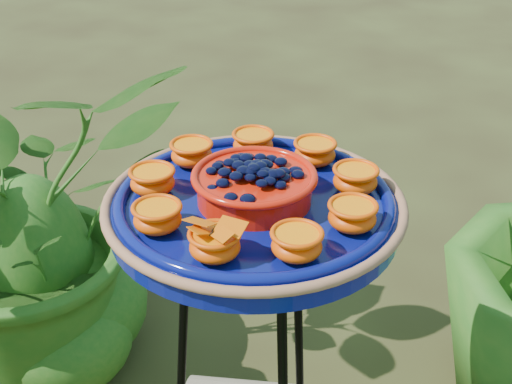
# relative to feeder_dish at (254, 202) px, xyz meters

# --- Properties ---
(feeder_dish) EXTENTS (0.52, 0.52, 0.09)m
(feeder_dish) POSITION_rel_feeder_dish_xyz_m (0.00, 0.00, 0.00)
(feeder_dish) COLOR #080F5E
(feeder_dish) RESTS_ON tripod_stand
(shrub_back_left) EXTENTS (0.97, 0.99, 0.83)m
(shrub_back_left) POSITION_rel_feeder_dish_xyz_m (-0.70, 0.42, -0.41)
(shrub_back_left) COLOR #205416
(shrub_back_left) RESTS_ON ground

